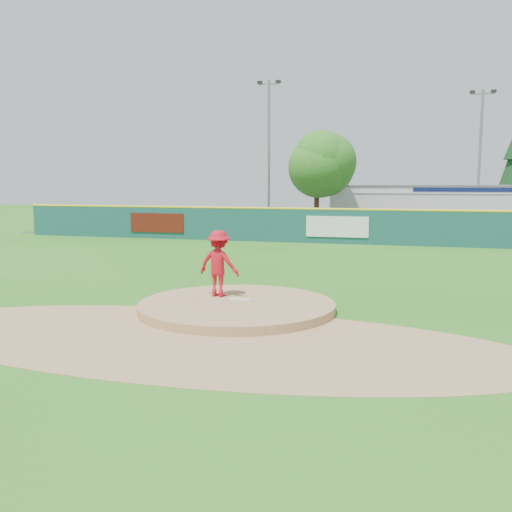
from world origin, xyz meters
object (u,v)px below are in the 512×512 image
(pitcher, at_px, (219,263))
(pool_building_grp, at_px, (432,206))
(light_pole_left, at_px, (269,148))
(light_pole_right, at_px, (480,154))
(deciduous_tree, at_px, (317,167))
(van, at_px, (426,230))
(playground_slide, at_px, (107,219))

(pitcher, relative_size, pool_building_grp, 0.13)
(light_pole_left, relative_size, light_pole_right, 1.10)
(pool_building_grp, relative_size, light_pole_right, 1.52)
(pool_building_grp, bearing_deg, deciduous_tree, -138.84)
(pitcher, distance_m, van, 21.55)
(pool_building_grp, relative_size, light_pole_left, 1.38)
(van, distance_m, deciduous_tree, 9.15)
(pool_building_grp, bearing_deg, pitcher, -102.18)
(playground_slide, relative_size, light_pole_right, 0.31)
(pitcher, height_order, light_pole_left, light_pole_left)
(pool_building_grp, xyz_separation_m, deciduous_tree, (-8.00, -6.99, 2.89))
(van, distance_m, light_pole_right, 9.78)
(van, relative_size, light_pole_left, 0.42)
(light_pole_right, bearing_deg, deciduous_tree, -160.02)
(van, xyz_separation_m, light_pole_left, (-11.41, 5.68, 5.38))
(pitcher, relative_size, deciduous_tree, 0.26)
(pitcher, height_order, van, pitcher)
(pitcher, bearing_deg, light_pole_left, -69.86)
(pitcher, xyz_separation_m, light_pole_right, (9.76, 28.32, 4.32))
(deciduous_tree, bearing_deg, light_pole_left, 153.43)
(pool_building_grp, height_order, light_pole_left, light_pole_left)
(pitcher, distance_m, light_pole_left, 27.27)
(light_pole_left, bearing_deg, pitcher, -78.74)
(deciduous_tree, height_order, light_pole_left, light_pole_left)
(pitcher, xyz_separation_m, playground_slide, (-16.15, 21.41, -0.35))
(van, xyz_separation_m, playground_slide, (-22.32, 0.77, 0.20))
(pool_building_grp, bearing_deg, playground_slide, -156.60)
(light_pole_left, distance_m, light_pole_right, 15.14)
(pool_building_grp, relative_size, playground_slide, 4.87)
(van, bearing_deg, deciduous_tree, 48.87)
(van, bearing_deg, playground_slide, 73.32)
(pitcher, height_order, pool_building_grp, pool_building_grp)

